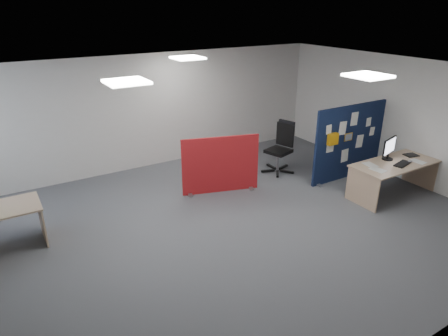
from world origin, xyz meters
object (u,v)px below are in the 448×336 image
navy_divider (349,142)px  red_divider (221,165)px  main_desk (392,169)px  office_chair (282,144)px  monitor_main (389,148)px

navy_divider → red_divider: size_ratio=1.31×
red_divider → main_desk: bearing=-16.3°
navy_divider → office_chair: size_ratio=1.75×
monitor_main → main_desk: bearing=-108.3°
navy_divider → main_desk: (0.12, -1.11, -0.29)m
main_desk → office_chair: 2.49m
main_desk → monitor_main: 0.45m
monitor_main → office_chair: bearing=104.0°
main_desk → monitor_main: bearing=87.4°
red_divider → navy_divider: bearing=0.6°
office_chair → monitor_main: bearing=-76.8°
main_desk → monitor_main: size_ratio=3.62×
navy_divider → main_desk: size_ratio=1.09×
navy_divider → main_desk: 1.15m
navy_divider → monitor_main: size_ratio=3.94×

